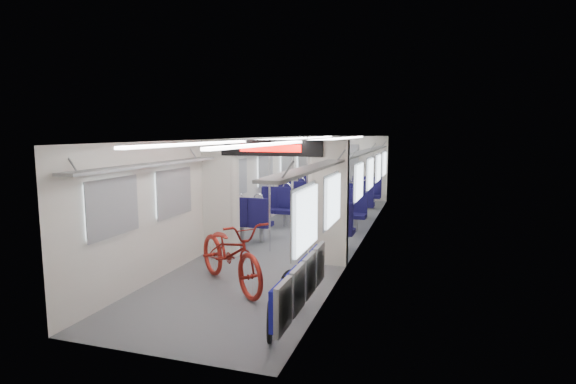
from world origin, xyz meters
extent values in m
plane|color=#515456|center=(0.00, 0.00, 0.00)|extent=(12.00, 12.00, 0.00)
cube|color=silver|center=(-1.45, 0.00, 1.15)|extent=(0.02, 12.00, 2.30)
cube|color=silver|center=(1.45, 0.00, 1.15)|extent=(0.02, 12.00, 2.30)
cube|color=silver|center=(0.00, 6.00, 1.15)|extent=(2.90, 0.02, 2.30)
cube|color=silver|center=(0.00, -6.00, 1.15)|extent=(2.90, 0.02, 2.30)
cube|color=silver|center=(0.00, 0.00, 2.30)|extent=(2.90, 12.00, 0.02)
cube|color=white|center=(-0.55, 0.00, 2.27)|extent=(0.12, 11.40, 0.04)
cube|color=white|center=(0.55, 0.00, 2.27)|extent=(0.12, 11.40, 0.04)
cube|color=silver|center=(-1.12, -2.00, 1.00)|extent=(0.65, 0.18, 2.00)
cube|color=silver|center=(1.12, -2.00, 1.00)|extent=(0.65, 0.18, 2.00)
cube|color=silver|center=(0.00, -2.00, 2.15)|extent=(2.90, 0.18, 0.30)
cylinder|color=silver|center=(-0.80, -2.00, 1.00)|extent=(0.20, 0.20, 2.00)
cylinder|color=silver|center=(0.80, -2.00, 1.00)|extent=(0.20, 0.20, 2.00)
cube|color=black|center=(0.00, -2.11, 2.15)|extent=(2.00, 0.03, 0.30)
cube|color=#FF0C07|center=(0.00, -2.13, 2.15)|extent=(1.20, 0.02, 0.14)
cube|color=white|center=(-1.42, -4.80, 1.40)|extent=(0.04, 1.00, 0.75)
cube|color=white|center=(1.42, -4.80, 1.40)|extent=(0.04, 1.00, 0.75)
cube|color=white|center=(-1.42, -3.20, 1.40)|extent=(0.04, 1.00, 0.75)
cube|color=white|center=(1.42, -3.20, 1.40)|extent=(0.04, 1.00, 0.75)
cube|color=white|center=(-1.42, -0.50, 1.40)|extent=(0.04, 1.00, 0.75)
cube|color=white|center=(1.42, -0.50, 1.40)|extent=(0.04, 1.00, 0.75)
cube|color=white|center=(-1.42, 1.40, 1.40)|extent=(0.04, 1.00, 0.75)
cube|color=white|center=(1.42, 1.40, 1.40)|extent=(0.04, 1.00, 0.75)
cube|color=white|center=(-1.42, 3.30, 1.40)|extent=(0.04, 1.00, 0.75)
cube|color=white|center=(1.42, 3.30, 1.40)|extent=(0.04, 1.00, 0.75)
cube|color=white|center=(-1.42, 5.10, 1.40)|extent=(0.04, 1.00, 0.75)
cube|color=white|center=(1.42, 5.10, 1.40)|extent=(0.04, 1.00, 0.75)
cube|color=gray|center=(-1.27, -4.00, 1.95)|extent=(0.30, 3.60, 0.04)
cube|color=gray|center=(1.27, -4.00, 1.95)|extent=(0.30, 3.60, 0.04)
cube|color=gray|center=(-1.27, 2.00, 1.95)|extent=(0.30, 7.60, 0.04)
cube|color=gray|center=(1.27, 2.00, 1.95)|extent=(0.30, 7.60, 0.04)
cube|color=gray|center=(0.00, 5.94, 1.00)|extent=(0.90, 0.05, 2.00)
imported|color=maroon|center=(-0.12, -3.69, 0.55)|extent=(2.08, 1.92, 1.11)
cube|color=gray|center=(1.38, -5.59, 0.58)|extent=(0.06, 0.49, 0.55)
cube|color=#100E86|center=(1.32, -5.59, 0.58)|extent=(0.06, 0.44, 0.47)
cube|color=gray|center=(1.38, -5.04, 0.58)|extent=(0.06, 0.49, 0.55)
cube|color=#100E86|center=(1.32, -5.04, 0.58)|extent=(0.06, 0.44, 0.47)
cube|color=gray|center=(1.38, -4.49, 0.58)|extent=(0.06, 0.49, 0.55)
cube|color=#100E86|center=(1.32, -4.49, 0.58)|extent=(0.06, 0.44, 0.47)
cube|color=gray|center=(1.38, -3.94, 0.58)|extent=(0.06, 0.49, 0.55)
cube|color=#100E86|center=(1.32, -3.94, 0.58)|extent=(0.06, 0.44, 0.47)
torus|color=black|center=(1.12, -5.30, 0.23)|extent=(0.19, 0.50, 0.50)
torus|color=black|center=(1.11, -4.42, 0.23)|extent=(0.19, 0.50, 0.50)
torus|color=black|center=(0.92, -3.90, 0.19)|extent=(0.19, 0.43, 0.44)
cube|color=#110D39|center=(-0.70, -0.79, 0.40)|extent=(0.46, 0.43, 0.10)
cylinder|color=gray|center=(-0.70, -0.79, 0.17)|extent=(0.10, 0.10, 0.35)
cube|color=#110D39|center=(-0.70, -0.96, 0.73)|extent=(0.46, 0.08, 0.56)
torus|color=silver|center=(-0.70, -0.96, 1.01)|extent=(0.23, 0.03, 0.23)
cube|color=#110D39|center=(-0.70, 0.93, 0.40)|extent=(0.46, 0.43, 0.10)
cylinder|color=gray|center=(-0.70, 0.93, 0.17)|extent=(0.10, 0.10, 0.35)
cube|color=#110D39|center=(-0.70, 1.11, 0.73)|extent=(0.46, 0.08, 0.56)
torus|color=silver|center=(-0.70, 1.11, 1.01)|extent=(0.23, 0.03, 0.23)
cube|color=#110D39|center=(-1.17, -0.79, 0.40)|extent=(0.46, 0.43, 0.10)
cylinder|color=gray|center=(-1.17, -0.79, 0.17)|extent=(0.10, 0.10, 0.35)
cube|color=#110D39|center=(-1.17, -0.96, 0.73)|extent=(0.46, 0.08, 0.56)
torus|color=silver|center=(-1.17, -0.96, 1.01)|extent=(0.23, 0.03, 0.23)
cube|color=#110D39|center=(-1.17, 0.93, 0.40)|extent=(0.46, 0.43, 0.10)
cylinder|color=gray|center=(-1.17, 0.93, 0.17)|extent=(0.10, 0.10, 0.35)
cube|color=#110D39|center=(-1.17, 1.11, 0.73)|extent=(0.46, 0.08, 0.56)
torus|color=silver|center=(-1.17, 1.11, 1.01)|extent=(0.23, 0.03, 0.23)
cube|color=#110D39|center=(0.70, -0.98, 0.40)|extent=(0.48, 0.45, 0.10)
cylinder|color=gray|center=(0.70, -0.98, 0.17)|extent=(0.10, 0.10, 0.35)
cube|color=#110D39|center=(0.70, -1.16, 0.75)|extent=(0.48, 0.09, 0.59)
torus|color=silver|center=(0.70, -1.16, 1.04)|extent=(0.24, 0.03, 0.24)
cube|color=#110D39|center=(0.70, 0.85, 0.40)|extent=(0.48, 0.45, 0.10)
cylinder|color=gray|center=(0.70, 0.85, 0.17)|extent=(0.10, 0.10, 0.35)
cube|color=#110D39|center=(0.70, 1.03, 0.75)|extent=(0.48, 0.09, 0.59)
torus|color=silver|center=(0.70, 1.03, 1.04)|extent=(0.24, 0.03, 0.24)
cube|color=#110D39|center=(1.17, -0.98, 0.40)|extent=(0.48, 0.45, 0.10)
cylinder|color=gray|center=(1.17, -0.98, 0.17)|extent=(0.10, 0.10, 0.35)
cube|color=#110D39|center=(1.17, -1.16, 0.75)|extent=(0.48, 0.09, 0.59)
torus|color=silver|center=(1.17, -1.16, 1.04)|extent=(0.24, 0.03, 0.24)
cube|color=#110D39|center=(1.17, 0.85, 0.40)|extent=(0.48, 0.45, 0.10)
cylinder|color=gray|center=(1.17, 0.85, 0.17)|extent=(0.10, 0.10, 0.35)
cube|color=#110D39|center=(1.17, 1.03, 0.75)|extent=(0.48, 0.09, 0.59)
torus|color=silver|center=(1.17, 1.03, 1.04)|extent=(0.24, 0.03, 0.24)
cube|color=#110D39|center=(-0.70, 2.69, 0.40)|extent=(0.46, 0.43, 0.10)
cylinder|color=gray|center=(-0.70, 2.69, 0.17)|extent=(0.10, 0.10, 0.35)
cube|color=#110D39|center=(-0.70, 2.52, 0.73)|extent=(0.46, 0.08, 0.56)
torus|color=silver|center=(-0.70, 2.52, 1.01)|extent=(0.23, 0.03, 0.23)
cube|color=#110D39|center=(-0.70, 4.42, 0.40)|extent=(0.46, 0.43, 0.10)
cylinder|color=gray|center=(-0.70, 4.42, 0.17)|extent=(0.10, 0.10, 0.35)
cube|color=#110D39|center=(-0.70, 4.59, 0.73)|extent=(0.46, 0.08, 0.56)
torus|color=silver|center=(-0.70, 4.59, 1.01)|extent=(0.23, 0.03, 0.23)
cube|color=#110D39|center=(-1.17, 2.69, 0.40)|extent=(0.46, 0.43, 0.10)
cylinder|color=gray|center=(-1.17, 2.69, 0.17)|extent=(0.10, 0.10, 0.35)
cube|color=#110D39|center=(-1.17, 2.52, 0.73)|extent=(0.46, 0.08, 0.56)
torus|color=silver|center=(-1.17, 2.52, 1.01)|extent=(0.23, 0.03, 0.23)
cube|color=#110D39|center=(-1.17, 4.42, 0.40)|extent=(0.46, 0.43, 0.10)
cylinder|color=gray|center=(-1.17, 4.42, 0.17)|extent=(0.10, 0.10, 0.35)
cube|color=#110D39|center=(-1.17, 4.59, 0.73)|extent=(0.46, 0.08, 0.56)
torus|color=silver|center=(-1.17, 4.59, 1.01)|extent=(0.23, 0.03, 0.23)
cube|color=#110D39|center=(0.70, 2.61, 0.40)|extent=(0.46, 0.43, 0.10)
cylinder|color=gray|center=(0.70, 2.61, 0.17)|extent=(0.10, 0.10, 0.35)
cube|color=#110D39|center=(0.70, 2.43, 0.73)|extent=(0.46, 0.08, 0.56)
torus|color=silver|center=(0.70, 2.43, 1.01)|extent=(0.23, 0.03, 0.23)
cube|color=#110D39|center=(0.70, 4.35, 0.40)|extent=(0.46, 0.43, 0.10)
cylinder|color=gray|center=(0.70, 4.35, 0.17)|extent=(0.10, 0.10, 0.35)
cube|color=#110D39|center=(0.70, 4.53, 0.73)|extent=(0.46, 0.08, 0.56)
torus|color=silver|center=(0.70, 4.53, 1.01)|extent=(0.23, 0.03, 0.23)
cube|color=#110D39|center=(1.17, 2.61, 0.40)|extent=(0.46, 0.43, 0.10)
cylinder|color=gray|center=(1.17, 2.61, 0.17)|extent=(0.10, 0.10, 0.35)
cube|color=#110D39|center=(1.17, 2.43, 0.73)|extent=(0.46, 0.08, 0.56)
torus|color=silver|center=(1.17, 2.43, 1.01)|extent=(0.23, 0.03, 0.23)
cube|color=#110D39|center=(1.17, 4.35, 0.40)|extent=(0.46, 0.43, 0.10)
cylinder|color=gray|center=(1.17, 4.35, 0.17)|extent=(0.10, 0.10, 0.35)
cube|color=#110D39|center=(1.17, 4.53, 0.73)|extent=(0.46, 0.08, 0.56)
torus|color=silver|center=(1.17, 4.53, 1.01)|extent=(0.23, 0.03, 0.23)
cylinder|color=silver|center=(-0.24, -1.51, 1.15)|extent=(0.04, 0.04, 2.30)
cylinder|color=silver|center=(0.23, -1.47, 1.15)|extent=(0.04, 0.04, 2.30)
cylinder|color=silver|center=(-0.39, 1.99, 1.15)|extent=(0.04, 0.04, 2.30)
cylinder|color=silver|center=(0.39, 1.78, 1.15)|extent=(0.04, 0.04, 2.30)
camera|label=1|loc=(2.82, -10.00, 2.46)|focal=28.00mm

